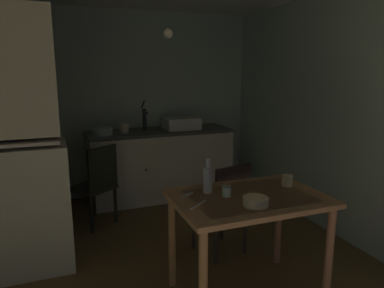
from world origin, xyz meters
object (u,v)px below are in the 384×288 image
Objects in this scene: serving_bowl_wide at (255,201)px; glass_bottle at (208,179)px; teacup_mint at (287,181)px; chair_by_counter at (96,184)px; sink_basin at (181,123)px; hand_pump at (145,117)px; mixing_bowl_counter at (102,131)px; dining_table at (248,210)px; chair_far_side at (224,206)px.

glass_bottle is at bearing 118.53° from serving_bowl_wide.
chair_by_counter is at bearing 129.22° from teacup_mint.
sink_basin reaches higher than teacup_mint.
serving_bowl_wide is (-0.35, -2.45, -0.16)m from sink_basin.
hand_pump reaches higher than sink_basin.
glass_bottle is (-0.19, 0.35, 0.07)m from serving_bowl_wide.
mixing_bowl_counter is 2.41m from teacup_mint.
mixing_bowl_counter is 0.29× the size of chair_by_counter.
serving_bowl_wide is 1.97× the size of teacup_mint.
dining_table is 1.23× the size of chair_by_counter.
hand_pump is at bearing 99.52° from chair_far_side.
mixing_bowl_counter is 1.51× the size of serving_bowl_wide.
hand_pump is 0.45× the size of chair_far_side.
serving_bowl_wide is at bearing -106.54° from dining_table.
serving_bowl_wide is at bearing -148.95° from teacup_mint.
teacup_mint is at bearing -50.78° from chair_by_counter.
serving_bowl_wide is 0.52m from teacup_mint.
sink_basin is 2.16m from glass_bottle.
glass_bottle is (-0.35, -0.43, 0.42)m from chair_far_side.
glass_bottle reaches higher than dining_table.
dining_table is at bearing -36.11° from glass_bottle.
glass_bottle is (0.64, -1.48, 0.42)m from chair_by_counter.
sink_basin is 1.73× the size of mixing_bowl_counter.
hand_pump reaches higher than chair_far_side.
chair_far_side is at bearing -46.54° from chair_by_counter.
glass_bottle is at bearing 172.21° from teacup_mint.
chair_far_side is (0.11, 0.61, -0.21)m from dining_table.
chair_far_side is at bearing 78.46° from serving_bowl_wide.
glass_bottle reaches higher than chair_by_counter.
chair_by_counter is (-1.18, -0.62, -0.50)m from sink_basin.
serving_bowl_wide is at bearing -65.48° from chair_by_counter.
sink_basin is at bearing 27.58° from chair_by_counter.
hand_pump is at bearing 88.29° from glass_bottle.
chair_far_side is 0.87m from serving_bowl_wide.
hand_pump is at bearing 43.17° from chair_by_counter.
sink_basin is 1.73× the size of glass_bottle.
sink_basin is at bearing 82.57° from dining_table.
sink_basin is 1.13× the size of hand_pump.
glass_bottle is (0.49, -2.04, -0.05)m from mixing_bowl_counter.
hand_pump is 0.36× the size of dining_table.
teacup_mint is (0.57, -2.23, -0.24)m from hand_pump.
chair_far_side is at bearing 79.95° from dining_table.
dining_table is 1.89m from chair_by_counter.
sink_basin reaches higher than serving_bowl_wide.
chair_by_counter is at bearing -105.42° from mixing_bowl_counter.
dining_table is 0.37m from glass_bottle.
hand_pump is (-0.48, 0.05, 0.09)m from sink_basin.
hand_pump is 2.36m from dining_table.
mixing_bowl_counter is 2.98× the size of teacup_mint.
glass_bottle is (-0.06, -2.14, -0.18)m from hand_pump.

